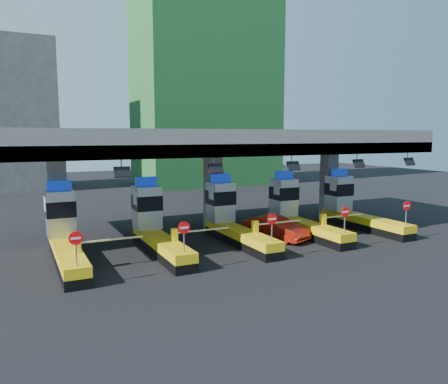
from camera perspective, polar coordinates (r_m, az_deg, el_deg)
name	(u,v)px	position (r m, az deg, el deg)	size (l,w,h in m)	color
ground	(233,241)	(27.80, 1.14, -6.47)	(120.00, 120.00, 0.00)	black
toll_canopy	(214,143)	(29.58, -1.38, 6.37)	(28.00, 12.09, 7.00)	slate
toll_lane_far_left	(64,234)	(24.98, -20.15, -5.23)	(4.43, 8.00, 4.16)	black
toll_lane_left	(155,226)	(25.92, -9.06, -4.41)	(4.43, 8.00, 4.16)	black
toll_lane_center	(231,219)	(27.74, 0.88, -3.54)	(4.43, 8.00, 4.16)	black
toll_lane_right	(296,213)	(30.29, 9.37, -2.71)	(4.43, 8.00, 4.16)	black
toll_lane_far_right	(352,208)	(33.40, 16.40, -1.97)	(4.43, 8.00, 4.16)	black
bg_building_scaffold	(205,81)	(61.50, -2.55, 14.26)	(18.00, 12.00, 28.00)	#1E5926
red_car	(275,228)	(28.38, 6.71, -4.69)	(1.56, 4.48, 1.48)	#A61A0C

